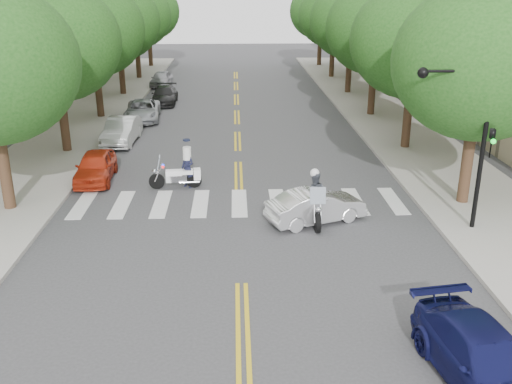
{
  "coord_description": "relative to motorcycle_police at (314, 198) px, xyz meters",
  "views": [
    {
      "loc": [
        -0.13,
        -14.68,
        8.25
      ],
      "look_at": [
        0.58,
        4.21,
        1.3
      ],
      "focal_mm": 40.0,
      "sensor_mm": 36.0,
      "label": 1
    }
  ],
  "objects": [
    {
      "name": "sedan_blue",
      "position": [
        2.48,
        -9.22,
        -0.26
      ],
      "size": [
        2.46,
        4.67,
        1.29
      ],
      "primitive_type": "imported",
      "rotation": [
        0.0,
        0.0,
        0.15
      ],
      "color": "#101346",
      "rests_on": "ground"
    },
    {
      "name": "sidewalk_left",
      "position": [
        -12.19,
        17.44,
        -0.83
      ],
      "size": [
        5.0,
        60.0,
        0.15
      ],
      "primitive_type": "cube",
      "color": "#9E9991",
      "rests_on": "ground"
    },
    {
      "name": "tree_r_4",
      "position": [
        6.11,
        33.44,
        4.65
      ],
      "size": [
        6.4,
        6.4,
        8.45
      ],
      "color": "#382316",
      "rests_on": "ground"
    },
    {
      "name": "tree_l_4",
      "position": [
        -11.49,
        33.44,
        4.65
      ],
      "size": [
        6.4,
        6.4,
        8.45
      ],
      "color": "#382316",
      "rests_on": "ground"
    },
    {
      "name": "motorcycle_parked",
      "position": [
        -5.19,
        3.84,
        -0.41
      ],
      "size": [
        2.24,
        0.63,
        1.44
      ],
      "rotation": [
        0.0,
        0.0,
        1.66
      ],
      "color": "black",
      "rests_on": "ground"
    },
    {
      "name": "tree_l_2",
      "position": [
        -11.49,
        17.44,
        4.65
      ],
      "size": [
        6.4,
        6.4,
        8.45
      ],
      "color": "#382316",
      "rests_on": "ground"
    },
    {
      "name": "tree_r_3",
      "position": [
        6.11,
        25.44,
        4.65
      ],
      "size": [
        6.4,
        6.4,
        8.45
      ],
      "color": "#382316",
      "rests_on": "ground"
    },
    {
      "name": "motorcycle_police",
      "position": [
        0.0,
        0.0,
        0.0
      ],
      "size": [
        0.86,
        2.51,
        2.05
      ],
      "rotation": [
        0.0,
        0.0,
        3.17
      ],
      "color": "black",
      "rests_on": "ground"
    },
    {
      "name": "officer_standing",
      "position": [
        -4.86,
        3.94,
        -0.06
      ],
      "size": [
        0.74,
        0.7,
        1.7
      ],
      "primitive_type": "imported",
      "rotation": [
        0.0,
        0.0,
        -0.67
      ],
      "color": "#161833",
      "rests_on": "ground"
    },
    {
      "name": "sidewalk_right",
      "position": [
        6.81,
        17.44,
        -0.83
      ],
      "size": [
        5.0,
        60.0,
        0.15
      ],
      "primitive_type": "cube",
      "color": "#9E9991",
      "rests_on": "ground"
    },
    {
      "name": "parked_car_b",
      "position": [
        -8.99,
        11.23,
        -0.21
      ],
      "size": [
        1.65,
        4.31,
        1.4
      ],
      "primitive_type": "imported",
      "rotation": [
        0.0,
        0.0,
        -0.04
      ],
      "color": "silver",
      "rests_on": "ground"
    },
    {
      "name": "parked_car_e",
      "position": [
        -8.99,
        29.44,
        -0.27
      ],
      "size": [
        1.82,
        3.87,
        1.28
      ],
      "primitive_type": "imported",
      "rotation": [
        0.0,
        0.0,
        -0.08
      ],
      "color": "#99989E",
      "rests_on": "ground"
    },
    {
      "name": "tree_r_5",
      "position": [
        6.11,
        41.44,
        4.65
      ],
      "size": [
        6.4,
        6.4,
        8.45
      ],
      "color": "#382316",
      "rests_on": "ground"
    },
    {
      "name": "ground",
      "position": [
        -2.69,
        -4.56,
        -0.91
      ],
      "size": [
        140.0,
        140.0,
        0.0
      ],
      "primitive_type": "plane",
      "color": "#38383A",
      "rests_on": "ground"
    },
    {
      "name": "parked_car_a",
      "position": [
        -8.99,
        4.94,
        -0.26
      ],
      "size": [
        1.73,
        3.88,
        1.3
      ],
      "primitive_type": "imported",
      "rotation": [
        0.0,
        0.0,
        0.05
      ],
      "color": "#B82D13",
      "rests_on": "ground"
    },
    {
      "name": "tree_l_5",
      "position": [
        -11.49,
        41.44,
        4.65
      ],
      "size": [
        6.4,
        6.4,
        8.45
      ],
      "color": "#382316",
      "rests_on": "ground"
    },
    {
      "name": "tree_r_1",
      "position": [
        6.11,
        9.44,
        4.65
      ],
      "size": [
        6.4,
        6.4,
        8.45
      ],
      "color": "#382316",
      "rests_on": "ground"
    },
    {
      "name": "traffic_signal_pole",
      "position": [
        5.03,
        -1.06,
        2.81
      ],
      "size": [
        2.82,
        0.42,
        6.0
      ],
      "color": "black",
      "rests_on": "ground"
    },
    {
      "name": "tree_l_3",
      "position": [
        -11.49,
        25.44,
        4.65
      ],
      "size": [
        6.4,
        6.4,
        8.45
      ],
      "color": "#382316",
      "rests_on": "ground"
    },
    {
      "name": "tree_l_1",
      "position": [
        -11.49,
        9.44,
        4.65
      ],
      "size": [
        6.4,
        6.4,
        8.45
      ],
      "color": "#382316",
      "rests_on": "ground"
    },
    {
      "name": "tree_r_0",
      "position": [
        6.11,
        1.44,
        4.65
      ],
      "size": [
        6.4,
        6.4,
        8.45
      ],
      "color": "#382316",
      "rests_on": "ground"
    },
    {
      "name": "tree_r_2",
      "position": [
        6.11,
        17.44,
        4.65
      ],
      "size": [
        6.4,
        6.4,
        8.45
      ],
      "color": "#382316",
      "rests_on": "ground"
    },
    {
      "name": "parked_car_d",
      "position": [
        -7.89,
        21.98,
        -0.29
      ],
      "size": [
        1.77,
        4.26,
        1.23
      ],
      "primitive_type": "imported",
      "rotation": [
        0.0,
        0.0,
        0.01
      ],
      "color": "black",
      "rests_on": "ground"
    },
    {
      "name": "convertible",
      "position": [
        0.1,
        -0.06,
        -0.3
      ],
      "size": [
        3.9,
        2.57,
        1.22
      ],
      "primitive_type": "imported",
      "rotation": [
        0.0,
        0.0,
        1.95
      ],
      "color": "silver",
      "rests_on": "ground"
    },
    {
      "name": "parked_car_c",
      "position": [
        -8.68,
        16.75,
        -0.28
      ],
      "size": [
        2.44,
        4.7,
        1.27
      ],
      "primitive_type": "imported",
      "rotation": [
        0.0,
        0.0,
        0.08
      ],
      "color": "#9A9CA1",
      "rests_on": "ground"
    }
  ]
}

